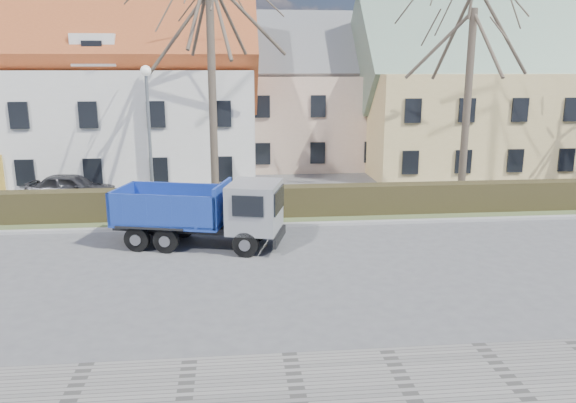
{
  "coord_description": "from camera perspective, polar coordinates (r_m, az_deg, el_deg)",
  "views": [
    {
      "loc": [
        -1.19,
        -17.48,
        6.36
      ],
      "look_at": [
        0.81,
        2.28,
        1.6
      ],
      "focal_mm": 35.0,
      "sensor_mm": 36.0,
      "label": 1
    }
  ],
  "objects": [
    {
      "name": "dump_truck",
      "position": [
        20.58,
        -9.6,
        -1.09
      ],
      "size": [
        6.64,
        3.84,
        2.5
      ],
      "primitive_type": null,
      "rotation": [
        0.0,
        0.0,
        -0.26
      ],
      "color": "navy",
      "rests_on": "ground"
    },
    {
      "name": "curb_far",
      "position": [
        22.99,
        -2.59,
        -2.44
      ],
      "size": [
        80.0,
        0.3,
        0.12
      ],
      "primitive_type": "cube",
      "color": "gray",
      "rests_on": "ground"
    },
    {
      "name": "building_white",
      "position": [
        35.54,
        -25.56,
        9.59
      ],
      "size": [
        26.8,
        10.8,
        9.5
      ],
      "primitive_type": null,
      "color": "silver",
      "rests_on": "ground"
    },
    {
      "name": "grass_strip",
      "position": [
        24.53,
        -2.8,
        -1.44
      ],
      "size": [
        80.0,
        3.0,
        0.1
      ],
      "primitive_type": "cube",
      "color": "#46552F",
      "rests_on": "ground"
    },
    {
      "name": "building_yellow",
      "position": [
        38.58,
        20.99,
        9.47
      ],
      "size": [
        18.8,
        10.8,
        8.5
      ],
      "primitive_type": null,
      "color": "#D6B975",
      "rests_on": "ground"
    },
    {
      "name": "parked_car_a",
      "position": [
        29.0,
        -21.13,
        1.32
      ],
      "size": [
        4.3,
        2.12,
        1.41
      ],
      "primitive_type": "imported",
      "rotation": [
        0.0,
        0.0,
        1.46
      ],
      "color": "#29282C",
      "rests_on": "ground"
    },
    {
      "name": "hedge",
      "position": [
        24.19,
        -2.79,
        -0.19
      ],
      "size": [
        60.0,
        0.9,
        1.3
      ],
      "primitive_type": "cube",
      "color": "#2D2716",
      "rests_on": "ground"
    },
    {
      "name": "cart_frame",
      "position": [
        22.51,
        -8.7,
        -2.19
      ],
      "size": [
        0.83,
        0.6,
        0.68
      ],
      "primitive_type": null,
      "rotation": [
        0.0,
        0.0,
        0.25
      ],
      "color": "silver",
      "rests_on": "ground"
    },
    {
      "name": "building_pink",
      "position": [
        37.91,
        2.14,
        9.91
      ],
      "size": [
        10.8,
        8.8,
        8.0
      ],
      "primitive_type": null,
      "color": "#CBA78F",
      "rests_on": "ground"
    },
    {
      "name": "ground",
      "position": [
        18.64,
        -1.78,
        -6.48
      ],
      "size": [
        120.0,
        120.0,
        0.0
      ],
      "primitive_type": "plane",
      "color": "#505053"
    },
    {
      "name": "streetlight",
      "position": [
        24.92,
        -13.86,
        5.95
      ],
      "size": [
        0.51,
        0.51,
        6.52
      ],
      "primitive_type": null,
      "color": "gray",
      "rests_on": "ground"
    },
    {
      "name": "tree_1",
      "position": [
        25.99,
        -7.77,
        13.28
      ],
      "size": [
        9.2,
        9.2,
        12.65
      ],
      "primitive_type": null,
      "color": "#4A3F33",
      "rests_on": "ground"
    },
    {
      "name": "tree_2",
      "position": [
        28.3,
        17.87,
        11.11
      ],
      "size": [
        8.0,
        8.0,
        11.0
      ],
      "primitive_type": null,
      "color": "#4A3F33",
      "rests_on": "ground"
    }
  ]
}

